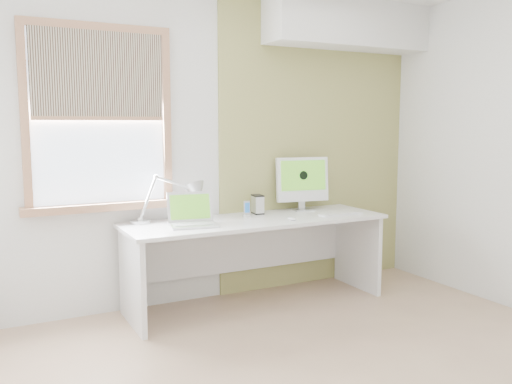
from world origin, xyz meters
TOP-DOWN VIEW (x-y plane):
  - room at (0.00, 0.00)m, footprint 4.04×3.54m
  - accent_wall at (1.00, 1.74)m, footprint 2.00×0.02m
  - soffit at (1.20, 1.57)m, footprint 1.60×0.40m
  - window at (-1.00, 1.71)m, footprint 1.20×0.14m
  - desk at (0.18, 1.44)m, footprint 2.20×0.70m
  - desk_lamp at (-0.36, 1.58)m, footprint 0.67×0.27m
  - laptop at (-0.40, 1.36)m, footprint 0.40×0.34m
  - phone_dock at (0.15, 1.50)m, footprint 0.08×0.08m
  - external_drive at (0.30, 1.60)m, footprint 0.09×0.14m
  - imac at (0.76, 1.60)m, footprint 0.49×0.20m
  - keyboard at (0.90, 1.21)m, footprint 0.40×0.12m
  - mouse at (0.40, 1.18)m, footprint 0.07×0.10m

SIDE VIEW (x-z plane):
  - desk at x=0.18m, z-range 0.17..0.90m
  - keyboard at x=0.90m, z-range 0.73..0.75m
  - mouse at x=0.40m, z-range 0.73..0.76m
  - phone_dock at x=0.15m, z-range 0.70..0.84m
  - laptop at x=-0.40m, z-range 0.67..0.92m
  - external_drive at x=0.30m, z-range 0.73..0.90m
  - desk_lamp at x=-0.36m, z-range 0.74..1.12m
  - imac at x=0.76m, z-range 0.76..1.24m
  - room at x=0.00m, z-range -0.02..2.62m
  - accent_wall at x=1.00m, z-range 0.00..2.60m
  - window at x=-1.00m, z-range 0.83..2.25m
  - soffit at x=1.20m, z-range 2.19..2.61m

